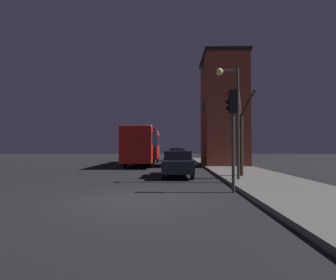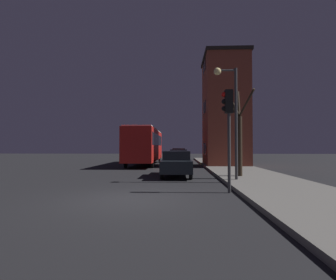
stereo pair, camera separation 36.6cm
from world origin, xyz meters
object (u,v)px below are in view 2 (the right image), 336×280
at_px(car_far_lane, 179,154).
at_px(car_mid_lane, 179,157).
at_px(bus, 145,144).
at_px(bare_tree, 239,134).
at_px(streetlamp, 230,105).
at_px(traffic_light, 228,118).
at_px(car_near_lane, 177,163).

bearing_deg(car_far_lane, car_mid_lane, -90.06).
bearing_deg(bus, bare_tree, -59.02).
xyz_separation_m(streetlamp, traffic_light, (-0.63, -2.86, -0.95)).
height_order(bus, car_near_lane, bus).
relative_size(traffic_light, bare_tree, 0.82).
distance_m(traffic_light, car_mid_lane, 15.17).
height_order(bare_tree, car_near_lane, bare_tree).
bearing_deg(bus, streetlamp, -65.19).
bearing_deg(car_near_lane, bare_tree, -17.10).
xyz_separation_m(streetlamp, car_far_lane, (-2.55, 20.51, -2.98)).
height_order(traffic_light, car_far_lane, traffic_light).
bearing_deg(car_far_lane, bus, -112.70).
distance_m(bare_tree, bus, 12.87).
bearing_deg(car_mid_lane, streetlamp, -78.00).
height_order(traffic_light, bus, traffic_light).
distance_m(streetlamp, car_far_lane, 20.88).
relative_size(traffic_light, bus, 0.34).
bearing_deg(traffic_light, car_far_lane, 94.70).
bearing_deg(bus, car_mid_lane, -10.22).
distance_m(streetlamp, bare_tree, 2.22).
bearing_deg(bare_tree, car_far_lane, 99.99).
xyz_separation_m(bare_tree, bus, (-6.62, 11.03, -0.39)).
bearing_deg(car_mid_lane, bus, 169.78).
distance_m(traffic_light, car_far_lane, 23.54).
xyz_separation_m(traffic_light, bare_tree, (1.41, 4.47, -0.36)).
bearing_deg(car_mid_lane, bare_tree, -72.26).
bearing_deg(streetlamp, traffic_light, -102.46).
bearing_deg(streetlamp, car_far_lane, 97.09).
bearing_deg(traffic_light, car_mid_lane, 97.37).
xyz_separation_m(bus, car_mid_lane, (3.28, -0.59, -1.30)).
distance_m(bus, car_mid_lane, 3.58).
relative_size(bus, car_far_lane, 2.73).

